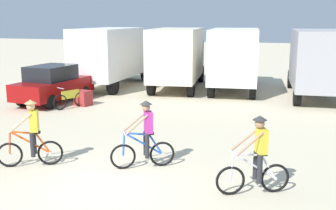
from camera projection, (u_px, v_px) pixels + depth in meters
name	position (u px, v px, depth m)	size (l,w,h in m)	color
ground_plane	(105.00, 188.00, 9.71)	(120.00, 120.00, 0.00)	beige
box_truck_avon_van	(112.00, 54.00, 23.59)	(2.41, 6.75, 3.35)	white
box_truck_cream_rv	(178.00, 55.00, 22.96)	(3.10, 6.97, 3.35)	beige
box_truck_white_box	(235.00, 56.00, 22.30)	(2.97, 6.94, 3.35)	white
box_truck_grey_hauler	(317.00, 60.00, 20.36)	(2.81, 6.89, 3.35)	#9E9EA3
sedan_parked	(53.00, 84.00, 19.35)	(2.17, 4.35, 1.76)	maroon
cyclist_orange_shirt	(31.00, 136.00, 11.00)	(1.58, 0.86, 1.82)	black
cyclist_cowboy_hat	(145.00, 137.00, 10.89)	(1.54, 0.91, 1.82)	black
cyclist_near_camera	(256.00, 158.00, 9.24)	(1.59, 0.84, 1.82)	black
bicycle_spare	(71.00, 99.00, 18.20)	(0.86, 1.57, 0.97)	black
supply_crate	(83.00, 98.00, 18.79)	(0.58, 0.64, 0.68)	#9E2D2D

